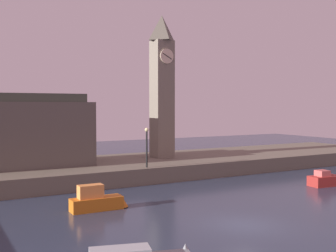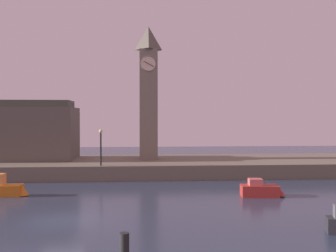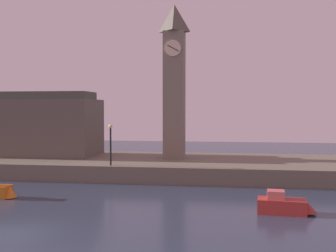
{
  "view_description": "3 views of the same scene",
  "coord_description": "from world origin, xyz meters",
  "px_view_note": "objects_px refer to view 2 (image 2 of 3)",
  "views": [
    {
      "loc": [
        -16.02,
        -19.25,
        7.14
      ],
      "look_at": [
        4.52,
        17.29,
        5.09
      ],
      "focal_mm": 44.77,
      "sensor_mm": 36.0,
      "label": 1
    },
    {
      "loc": [
        4.86,
        -23.27,
        6.18
      ],
      "look_at": [
        7.58,
        14.67,
        5.44
      ],
      "focal_mm": 40.52,
      "sensor_mm": 36.0,
      "label": 2
    },
    {
      "loc": [
        10.72,
        -18.92,
        6.43
      ],
      "look_at": [
        5.72,
        16.5,
        4.91
      ],
      "focal_mm": 42.53,
      "sensor_mm": 36.0,
      "label": 3
    }
  ],
  "objects_px": {
    "boat_patrol_orange": "(2,188)",
    "clock_tower": "(148,91)",
    "streetlamp": "(101,143)",
    "boat_dinghy_red": "(263,190)"
  },
  "relations": [
    {
      "from": "clock_tower",
      "to": "boat_patrol_orange",
      "type": "distance_m",
      "value": 19.79
    },
    {
      "from": "streetlamp",
      "to": "boat_dinghy_red",
      "type": "xyz_separation_m",
      "value": [
        13.67,
        -8.65,
        -3.25
      ]
    },
    {
      "from": "boat_dinghy_red",
      "to": "boat_patrol_orange",
      "type": "bearing_deg",
      "value": 175.48
    },
    {
      "from": "clock_tower",
      "to": "boat_dinghy_red",
      "type": "distance_m",
      "value": 19.31
    },
    {
      "from": "clock_tower",
      "to": "streetlamp",
      "type": "height_order",
      "value": "clock_tower"
    },
    {
      "from": "clock_tower",
      "to": "boat_patrol_orange",
      "type": "xyz_separation_m",
      "value": [
        -11.98,
        -13.07,
        -8.79
      ]
    },
    {
      "from": "boat_patrol_orange",
      "to": "streetlamp",
      "type": "bearing_deg",
      "value": 44.63
    },
    {
      "from": "clock_tower",
      "to": "boat_dinghy_red",
      "type": "xyz_separation_m",
      "value": [
        8.79,
        -14.71,
        -8.9
      ]
    },
    {
      "from": "streetlamp",
      "to": "boat_patrol_orange",
      "type": "bearing_deg",
      "value": -135.37
    },
    {
      "from": "boat_patrol_orange",
      "to": "clock_tower",
      "type": "bearing_deg",
      "value": 47.5
    }
  ]
}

